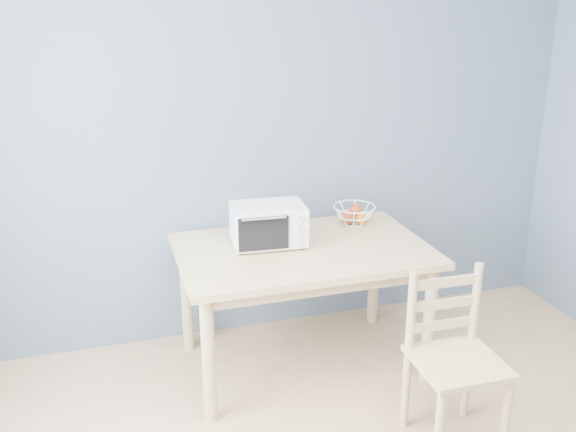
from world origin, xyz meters
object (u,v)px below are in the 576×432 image
object	(u,v)px
toaster_oven	(266,224)
fruit_basket	(354,214)
dining_table	(303,264)
dining_chair	(453,362)

from	to	relation	value
toaster_oven	fruit_basket	size ratio (longest dim) A/B	1.23
dining_table	fruit_basket	xyz separation A→B (m)	(0.42, 0.27, 0.17)
fruit_basket	dining_chair	size ratio (longest dim) A/B	0.40
fruit_basket	dining_chair	bearing A→B (deg)	-86.61
dining_table	fruit_basket	bearing A→B (deg)	32.71
dining_table	toaster_oven	world-z (taller)	toaster_oven
toaster_oven	dining_chair	world-z (taller)	toaster_oven
fruit_basket	dining_table	bearing A→B (deg)	-147.29
dining_table	dining_chair	xyz separation A→B (m)	(0.48, -0.84, -0.22)
dining_table	toaster_oven	distance (m)	0.31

